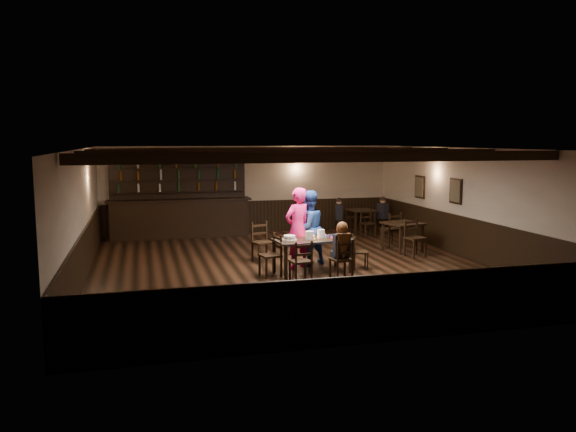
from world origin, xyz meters
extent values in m
plane|color=black|center=(0.00, 0.00, 0.00)|extent=(10.00, 10.00, 0.00)
cube|color=beige|center=(0.00, 5.00, 1.35)|extent=(9.00, 0.02, 2.70)
cube|color=beige|center=(0.00, -5.00, 1.35)|extent=(9.00, 0.02, 2.70)
cube|color=beige|center=(-4.50, 0.00, 1.35)|extent=(0.02, 10.00, 2.70)
cube|color=beige|center=(4.50, 0.00, 1.35)|extent=(0.02, 10.00, 2.70)
cube|color=silver|center=(0.00, 0.00, 2.70)|extent=(9.00, 10.00, 0.02)
cube|color=black|center=(0.00, 4.97, 0.50)|extent=(9.00, 0.04, 1.00)
cube|color=black|center=(0.00, -4.97, 0.50)|extent=(9.00, 0.04, 1.00)
cube|color=black|center=(-4.47, 0.00, 0.50)|extent=(0.04, 10.00, 1.00)
cube|color=black|center=(4.47, 0.00, 0.50)|extent=(0.04, 10.00, 1.00)
cube|color=black|center=(-1.90, 4.97, 1.85)|extent=(0.90, 0.03, 1.00)
cube|color=black|center=(-1.90, 4.95, 1.85)|extent=(0.80, 0.02, 0.90)
cube|color=black|center=(4.47, 0.50, 1.60)|extent=(0.03, 0.55, 0.65)
cube|color=#72664C|center=(4.45, 0.50, 1.60)|extent=(0.02, 0.45, 0.55)
cube|color=black|center=(4.47, 2.40, 1.55)|extent=(0.03, 0.55, 0.65)
cube|color=#72664C|center=(4.45, 2.40, 1.55)|extent=(0.02, 0.45, 0.55)
cube|color=black|center=(0.00, -3.00, 2.60)|extent=(8.90, 0.18, 0.18)
cube|color=black|center=(0.00, -1.00, 2.60)|extent=(8.90, 0.18, 0.18)
cube|color=black|center=(0.00, 1.00, 2.60)|extent=(8.90, 0.18, 0.18)
cube|color=black|center=(0.00, 3.00, 2.60)|extent=(8.90, 0.18, 0.18)
cube|color=black|center=(-0.41, -1.10, 0.35)|extent=(0.07, 0.07, 0.71)
cube|color=black|center=(-0.50, -0.40, 0.35)|extent=(0.07, 0.07, 0.71)
cube|color=black|center=(1.10, -0.90, 0.35)|extent=(0.07, 0.07, 0.71)
cube|color=black|center=(1.01, -0.21, 0.35)|extent=(0.07, 0.07, 0.71)
cube|color=black|center=(0.30, -0.65, 0.73)|extent=(1.73, 1.02, 0.04)
cube|color=#A5A8AD|center=(0.25, -0.26, 0.73)|extent=(1.63, 0.24, 0.05)
cube|color=#A5A8AD|center=(0.35, -1.04, 0.73)|extent=(1.63, 0.24, 0.05)
cube|color=#A5A8AD|center=(1.10, -0.55, 0.73)|extent=(0.13, 0.82, 0.05)
cube|color=#A5A8AD|center=(-0.50, -0.75, 0.73)|extent=(0.13, 0.82, 0.05)
cube|color=black|center=(-0.02, -1.19, 0.21)|extent=(0.04, 0.04, 0.41)
cube|color=black|center=(0.02, -1.52, 0.21)|extent=(0.04, 0.04, 0.41)
cube|color=black|center=(-0.37, -1.24, 0.21)|extent=(0.04, 0.04, 0.41)
cube|color=black|center=(-0.32, -1.56, 0.21)|extent=(0.04, 0.04, 0.41)
cube|color=black|center=(-0.17, -1.38, 0.43)|extent=(0.45, 0.44, 0.04)
cube|color=black|center=(-0.15, -1.54, 0.65)|extent=(0.41, 0.09, 0.43)
cube|color=black|center=(-0.15, -1.54, 0.61)|extent=(0.35, 0.07, 0.05)
cube|color=black|center=(-0.15, -1.54, 0.78)|extent=(0.35, 0.07, 0.05)
cube|color=black|center=(0.83, -1.25, 0.21)|extent=(0.04, 0.04, 0.42)
cube|color=black|center=(0.88, -1.58, 0.21)|extent=(0.04, 0.04, 0.42)
cube|color=black|center=(0.49, -1.30, 0.21)|extent=(0.04, 0.04, 0.42)
cube|color=black|center=(0.54, -1.63, 0.21)|extent=(0.04, 0.04, 0.42)
cube|color=black|center=(0.69, -1.44, 0.44)|extent=(0.46, 0.45, 0.04)
cube|color=black|center=(0.71, -1.60, 0.66)|extent=(0.41, 0.10, 0.44)
cube|color=black|center=(0.71, -1.60, 0.61)|extent=(0.35, 0.08, 0.05)
cube|color=black|center=(0.71, -1.60, 0.79)|extent=(0.35, 0.08, 0.05)
cube|color=black|center=(-0.87, -0.59, 0.22)|extent=(0.04, 0.04, 0.43)
cube|color=black|center=(-0.53, -0.52, 0.22)|extent=(0.04, 0.04, 0.43)
cube|color=black|center=(-0.79, -0.94, 0.22)|extent=(0.04, 0.04, 0.43)
cube|color=black|center=(-0.46, -0.87, 0.22)|extent=(0.04, 0.04, 0.43)
cube|color=black|center=(-0.66, -0.73, 0.45)|extent=(0.48, 0.50, 0.04)
cube|color=black|center=(-0.49, -0.70, 0.68)|extent=(0.12, 0.42, 0.45)
cube|color=black|center=(-0.49, -0.70, 0.63)|extent=(0.10, 0.36, 0.05)
cube|color=black|center=(-0.49, -0.70, 0.81)|extent=(0.10, 0.36, 0.05)
cube|color=black|center=(1.57, -0.73, 0.18)|extent=(0.04, 0.04, 0.37)
cube|color=black|center=(1.29, -0.67, 0.18)|extent=(0.04, 0.04, 0.37)
cube|color=black|center=(1.64, -0.43, 0.18)|extent=(0.04, 0.04, 0.37)
cube|color=black|center=(1.36, -0.37, 0.18)|extent=(0.04, 0.04, 0.37)
cube|color=black|center=(1.46, -0.55, 0.38)|extent=(0.41, 0.42, 0.03)
cube|color=black|center=(1.32, -0.52, 0.57)|extent=(0.11, 0.35, 0.38)
cube|color=black|center=(1.32, -0.52, 0.54)|extent=(0.09, 0.30, 0.04)
cube|color=black|center=(1.32, -0.52, 0.69)|extent=(0.09, 0.30, 0.04)
cube|color=black|center=(-0.66, 0.42, 0.23)|extent=(0.05, 0.05, 0.46)
cube|color=black|center=(-0.75, 0.77, 0.23)|extent=(0.05, 0.05, 0.46)
cube|color=black|center=(-0.29, 0.53, 0.23)|extent=(0.05, 0.05, 0.46)
cube|color=black|center=(-0.39, 0.87, 0.23)|extent=(0.05, 0.05, 0.46)
cube|color=black|center=(-0.52, 0.65, 0.48)|extent=(0.54, 0.53, 0.04)
cube|color=black|center=(-0.57, 0.82, 0.72)|extent=(0.44, 0.16, 0.48)
cube|color=black|center=(-0.57, 0.82, 0.67)|extent=(0.37, 0.13, 0.05)
cube|color=black|center=(-0.57, 0.82, 0.86)|extent=(0.37, 0.13, 0.05)
imported|color=#D72A66|center=(0.11, -0.13, 0.92)|extent=(0.79, 0.67, 1.83)
imported|color=navy|center=(0.43, 0.11, 0.87)|extent=(1.04, 0.93, 1.74)
cube|color=black|center=(0.69, -1.32, 0.52)|extent=(0.31, 0.31, 0.12)
cube|color=black|center=(0.69, -1.44, 0.74)|extent=(0.33, 0.19, 0.46)
cylinder|color=black|center=(0.69, -1.44, 0.95)|extent=(0.10, 0.33, 0.33)
sphere|color=#D8A384|center=(0.69, -1.44, 1.09)|extent=(0.20, 0.20, 0.20)
sphere|color=#33180B|center=(0.69, -1.47, 1.10)|extent=(0.25, 0.25, 0.25)
cone|color=#33180B|center=(0.69, -1.56, 0.72)|extent=(0.19, 0.19, 0.57)
cylinder|color=white|center=(-0.21, -0.64, 0.76)|extent=(0.31, 0.31, 0.01)
cylinder|color=white|center=(-0.21, -0.64, 0.81)|extent=(0.25, 0.25, 0.08)
cylinder|color=silver|center=(-0.21, -0.64, 0.79)|extent=(0.27, 0.27, 0.04)
cylinder|color=white|center=(0.23, -0.67, 0.84)|extent=(0.19, 0.19, 0.18)
cylinder|color=white|center=(0.53, -0.57, 0.85)|extent=(0.16, 0.16, 0.19)
cylinder|color=#A5A8AD|center=(0.37, -0.51, 0.77)|extent=(0.06, 0.06, 0.03)
sphere|color=orange|center=(0.37, -0.51, 0.80)|extent=(0.03, 0.03, 0.03)
cylinder|color=silver|center=(0.60, -0.65, 0.80)|extent=(0.04, 0.04, 0.09)
cylinder|color=#A5A8AD|center=(0.70, -0.65, 0.79)|extent=(0.03, 0.03, 0.08)
cylinder|color=silver|center=(0.60, -0.50, 0.80)|extent=(0.06, 0.06, 0.10)
cube|color=maroon|center=(0.85, -0.64, 0.75)|extent=(0.32, 0.24, 0.00)
cube|color=#101050|center=(0.86, -0.45, 0.75)|extent=(0.36, 0.32, 0.00)
cube|color=black|center=(-2.18, 4.65, 0.55)|extent=(4.01, 0.60, 1.10)
cube|color=black|center=(-2.18, 4.65, 1.12)|extent=(4.21, 0.70, 0.05)
cube|color=black|center=(-2.18, 4.92, 1.10)|extent=(4.01, 0.10, 2.20)
cube|color=black|center=(-2.18, 4.82, 1.35)|extent=(3.91, 0.22, 0.03)
cube|color=black|center=(-2.18, 4.82, 1.70)|extent=(3.91, 0.22, 0.03)
cube|color=black|center=(-2.18, 4.82, 2.05)|extent=(3.91, 0.22, 0.03)
cube|color=black|center=(3.30, 1.06, 0.73)|extent=(1.05, 1.05, 0.04)
cube|color=black|center=(3.03, 0.63, 0.35)|extent=(0.05, 0.05, 0.71)
cube|color=black|center=(2.87, 1.33, 0.35)|extent=(0.05, 0.05, 0.71)
cube|color=black|center=(3.73, 0.80, 0.35)|extent=(0.05, 0.05, 0.71)
cube|color=black|center=(3.57, 1.50, 0.35)|extent=(0.05, 0.05, 0.71)
cube|color=black|center=(3.27, 3.92, 0.73)|extent=(0.82, 0.82, 0.04)
cube|color=black|center=(2.98, 3.59, 0.35)|extent=(0.05, 0.05, 0.71)
cube|color=black|center=(2.94, 4.21, 0.35)|extent=(0.05, 0.05, 0.71)
cube|color=black|center=(3.61, 3.63, 0.35)|extent=(0.05, 0.05, 0.71)
cube|color=black|center=(3.57, 4.26, 0.35)|extent=(0.05, 0.05, 0.71)
cube|color=black|center=(2.55, 3.86, 0.71)|extent=(0.28, 0.37, 0.47)
sphere|color=#D8A384|center=(2.55, 3.86, 1.03)|extent=(0.18, 0.18, 0.18)
sphere|color=black|center=(2.55, 3.86, 1.05)|extent=(0.19, 0.19, 0.19)
cube|color=black|center=(3.95, 3.76, 0.71)|extent=(0.30, 0.38, 0.48)
sphere|color=#D8A384|center=(3.95, 3.76, 1.03)|extent=(0.18, 0.18, 0.18)
sphere|color=black|center=(3.95, 3.76, 1.06)|extent=(0.19, 0.19, 0.19)
camera|label=1|loc=(-3.27, -12.15, 2.90)|focal=35.00mm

